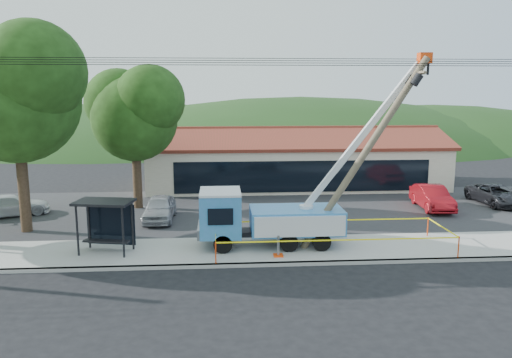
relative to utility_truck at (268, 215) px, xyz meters
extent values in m
plane|color=black|center=(-0.40, -4.53, -1.62)|extent=(120.00, 120.00, 0.00)
cube|color=#ACA9A1|center=(-0.40, -2.43, -1.55)|extent=(60.00, 0.25, 0.15)
cube|color=#ACA9A1|center=(-0.40, -0.53, -1.55)|extent=(60.00, 4.00, 0.15)
cube|color=#28282B|center=(-0.40, 7.47, -1.57)|extent=(60.00, 12.00, 0.10)
cube|color=beige|center=(3.60, 15.47, 0.08)|extent=(22.00, 8.00, 3.40)
cube|color=black|center=(3.60, 11.45, -0.20)|extent=(18.04, 0.08, 2.21)
cube|color=brown|center=(3.60, 13.47, 2.28)|extent=(22.50, 4.53, 1.52)
cube|color=brown|center=(3.60, 17.47, 2.28)|extent=(22.50, 4.53, 1.52)
cube|color=brown|center=(3.60, 15.47, 2.93)|extent=(22.50, 0.30, 0.25)
cylinder|color=#332316|center=(-12.40, 3.47, 0.91)|extent=(0.56, 0.56, 5.06)
sphere|color=#19340E|center=(-12.40, 3.47, 5.28)|extent=(6.30, 6.30, 6.30)
sphere|color=#19340E|center=(-11.14, 2.63, 6.66)|extent=(5.04, 5.04, 5.04)
cylinder|color=#332316|center=(-7.40, 8.47, 0.47)|extent=(0.56, 0.56, 4.18)
sphere|color=#19340E|center=(-7.40, 8.47, 4.08)|extent=(5.25, 5.25, 5.25)
sphere|color=#19340E|center=(-8.45, 9.17, 5.03)|extent=(4.20, 4.20, 4.20)
sphere|color=#19340E|center=(-6.35, 7.77, 5.22)|extent=(4.20, 4.20, 4.20)
ellipsoid|color=#1E3E16|center=(-15.40, 50.47, -1.62)|extent=(78.40, 56.00, 28.00)
ellipsoid|color=#1E3E16|center=(9.60, 50.47, -1.62)|extent=(89.60, 64.00, 32.00)
ellipsoid|color=#1E3E16|center=(29.60, 50.47, -1.62)|extent=(72.80, 52.00, 26.00)
cylinder|color=black|center=(-0.40, -1.43, 6.83)|extent=(60.00, 0.02, 0.02)
cylinder|color=black|center=(-0.40, -0.93, 6.95)|extent=(60.00, 0.02, 0.02)
cylinder|color=black|center=(-0.40, -0.43, 7.07)|extent=(60.00, 0.02, 0.02)
cylinder|color=black|center=(-0.40, -0.03, 7.19)|extent=(60.00, 0.02, 0.02)
cylinder|color=black|center=(-2.13, -0.99, -1.06)|extent=(0.85, 0.28, 0.85)
cylinder|color=black|center=(-2.13, 0.99, -1.06)|extent=(0.85, 0.28, 0.85)
cylinder|color=black|center=(0.88, -0.99, -1.06)|extent=(0.85, 0.28, 0.85)
cylinder|color=black|center=(0.88, 0.99, -1.06)|extent=(0.85, 0.28, 0.85)
cylinder|color=black|center=(2.39, -0.99, -1.06)|extent=(0.85, 0.28, 0.85)
cylinder|color=black|center=(2.39, 0.99, -1.06)|extent=(0.85, 0.28, 0.85)
cube|color=black|center=(0.32, 0.00, -0.82)|extent=(6.21, 0.94, 0.24)
cube|color=teal|center=(-2.22, 0.00, 0.12)|extent=(1.88, 2.26, 1.98)
cube|color=silver|center=(-2.22, 0.00, 1.15)|extent=(1.88, 2.26, 0.11)
cube|color=black|center=(-3.12, 0.00, 0.26)|extent=(0.08, 1.69, 0.85)
cube|color=gray|center=(-3.21, 0.00, -0.63)|extent=(0.14, 2.17, 0.47)
cube|color=teal|center=(1.35, 0.00, -0.26)|extent=(4.33, 2.26, 1.13)
cylinder|color=silver|center=(1.82, 0.00, 0.17)|extent=(0.66, 0.66, 0.56)
cube|color=silver|center=(4.44, 0.00, 3.81)|extent=(5.45, 0.26, 6.99)
cube|color=gray|center=(4.73, 0.00, 4.05)|extent=(3.28, 0.17, 4.20)
cube|color=#F7420D|center=(7.06, -0.19, 7.23)|extent=(0.56, 0.47, 0.47)
cube|color=#F7420D|center=(0.32, -1.60, -1.44)|extent=(0.42, 0.42, 0.08)
cube|color=#F7420D|center=(2.76, 1.60, -1.44)|extent=(0.42, 0.42, 0.08)
cylinder|color=brown|center=(4.35, -0.48, 2.88)|extent=(5.71, 0.32, 8.87)
cube|color=brown|center=(6.64, -0.48, 6.55)|extent=(0.17, 1.81, 0.17)
cylinder|color=black|center=(6.44, 0.02, 6.25)|extent=(0.57, 0.36, 0.62)
cylinder|color=black|center=(6.44, -0.98, 6.25)|extent=(0.57, 0.36, 0.62)
cylinder|color=black|center=(-8.56, -0.87, -0.33)|extent=(0.11, 0.11, 2.30)
cylinder|color=black|center=(-6.49, -1.27, -0.33)|extent=(0.11, 0.11, 2.30)
cylinder|color=black|center=(-8.34, 0.26, -0.33)|extent=(0.11, 0.11, 2.30)
cylinder|color=black|center=(-6.27, -0.14, -0.33)|extent=(0.11, 0.11, 2.30)
cube|color=black|center=(-7.41, -0.51, 0.87)|extent=(2.74, 1.98, 0.12)
cube|color=black|center=(-7.29, 0.11, -0.33)|extent=(2.27, 0.48, 1.92)
cube|color=black|center=(-7.41, -0.51, -0.95)|extent=(2.14, 0.78, 0.08)
cylinder|color=#F7420D|center=(-2.44, -2.36, -0.99)|extent=(0.06, 0.06, 0.97)
cylinder|color=#F7420D|center=(8.20, -2.36, -0.99)|extent=(0.06, 0.06, 0.97)
cylinder|color=#F7420D|center=(8.20, 0.94, -0.99)|extent=(0.06, 0.06, 0.97)
cylinder|color=#F7420D|center=(-2.44, 0.94, -0.99)|extent=(0.06, 0.06, 0.97)
cube|color=yellow|center=(2.88, -2.36, -0.55)|extent=(10.65, 0.01, 0.06)
cube|color=yellow|center=(8.20, -0.71, -0.55)|extent=(0.01, 3.29, 0.06)
cube|color=yellow|center=(2.88, 0.94, -0.55)|extent=(10.65, 0.01, 0.06)
cube|color=yellow|center=(-2.44, -0.71, -0.55)|extent=(0.01, 3.29, 0.06)
imported|color=#A5A6AC|center=(-5.69, 5.27, -1.62)|extent=(1.72, 4.10, 1.39)
imported|color=#9F0F17|center=(10.94, 6.80, -1.62)|extent=(1.82, 4.51, 1.46)
imported|color=silver|center=(-14.54, 6.91, -1.62)|extent=(4.57, 3.36, 1.23)
imported|color=black|center=(15.60, 7.70, -1.62)|extent=(2.39, 4.68, 1.26)
camera|label=1|loc=(-2.20, -22.67, 5.83)|focal=35.00mm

